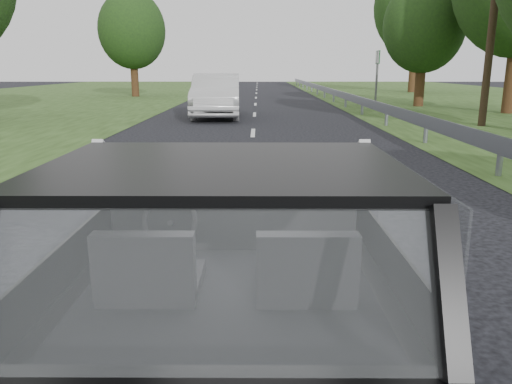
{
  "coord_description": "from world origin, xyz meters",
  "views": [
    {
      "loc": [
        0.16,
        -2.68,
        1.86
      ],
      "look_at": [
        0.14,
        0.55,
        1.06
      ],
      "focal_mm": 35.0,
      "sensor_mm": 36.0,
      "label": 1
    }
  ],
  "objects_px": {
    "highway_sign": "(377,78)",
    "utility_pole": "(494,6)",
    "subject_car": "(231,272)",
    "cat": "(251,185)",
    "other_car": "(216,95)"
  },
  "relations": [
    {
      "from": "highway_sign",
      "to": "utility_pole",
      "type": "bearing_deg",
      "value": -77.67
    },
    {
      "from": "highway_sign",
      "to": "subject_car",
      "type": "bearing_deg",
      "value": -101.18
    },
    {
      "from": "cat",
      "to": "other_car",
      "type": "distance_m",
      "value": 16.41
    },
    {
      "from": "subject_car",
      "to": "utility_pole",
      "type": "relative_size",
      "value": 0.53
    },
    {
      "from": "subject_car",
      "to": "utility_pole",
      "type": "height_order",
      "value": "utility_pole"
    },
    {
      "from": "highway_sign",
      "to": "utility_pole",
      "type": "relative_size",
      "value": 0.36
    },
    {
      "from": "other_car",
      "to": "highway_sign",
      "type": "height_order",
      "value": "highway_sign"
    },
    {
      "from": "subject_car",
      "to": "other_car",
      "type": "xyz_separation_m",
      "value": [
        -1.47,
        16.97,
        0.11
      ]
    },
    {
      "from": "cat",
      "to": "other_car",
      "type": "height_order",
      "value": "other_car"
    },
    {
      "from": "utility_pole",
      "to": "subject_car",
      "type": "bearing_deg",
      "value": -118.51
    },
    {
      "from": "subject_car",
      "to": "highway_sign",
      "type": "xyz_separation_m",
      "value": [
        6.14,
        23.17,
        0.63
      ]
    },
    {
      "from": "utility_pole",
      "to": "other_car",
      "type": "bearing_deg",
      "value": 161.25
    },
    {
      "from": "cat",
      "to": "utility_pole",
      "type": "bearing_deg",
      "value": 47.4
    },
    {
      "from": "utility_pole",
      "to": "highway_sign",
      "type": "bearing_deg",
      "value": 98.67
    },
    {
      "from": "other_car",
      "to": "utility_pole",
      "type": "relative_size",
      "value": 0.68
    }
  ]
}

